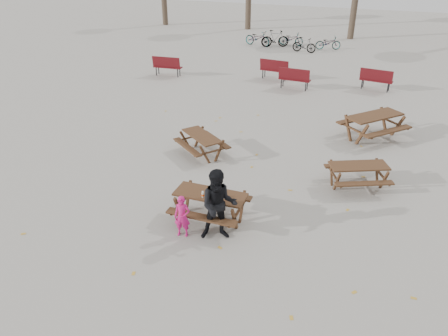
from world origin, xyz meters
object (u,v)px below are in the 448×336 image
(soda_bottle, at_px, (203,195))
(picnic_table_far, at_px, (373,127))
(child, at_px, (182,217))
(picnic_table_east, at_px, (357,176))
(main_picnic_table, at_px, (210,200))
(food_tray, at_px, (224,197))
(adult, at_px, (219,205))
(picnic_table_north, at_px, (202,145))

(soda_bottle, xyz_separation_m, picnic_table_far, (3.66, 7.02, -0.40))
(child, height_order, picnic_table_east, child)
(main_picnic_table, relative_size, picnic_table_far, 0.88)
(food_tray, height_order, adult, adult)
(picnic_table_east, bearing_deg, soda_bottle, -161.14)
(adult, distance_m, picnic_table_far, 8.06)
(food_tray, distance_m, child, 1.14)
(main_picnic_table, relative_size, soda_bottle, 10.59)
(soda_bottle, relative_size, picnic_table_far, 0.08)
(child, relative_size, picnic_table_far, 0.52)
(picnic_table_east, bearing_deg, picnic_table_far, 62.75)
(soda_bottle, distance_m, picnic_table_east, 4.77)
(food_tray, xyz_separation_m, soda_bottle, (-0.51, -0.15, 0.05))
(child, height_order, picnic_table_north, child)
(child, xyz_separation_m, picnic_table_far, (3.94, 7.65, -0.09))
(picnic_table_north, bearing_deg, food_tray, -21.38)
(child, relative_size, adult, 0.59)
(soda_bottle, height_order, picnic_table_north, soda_bottle)
(soda_bottle, bearing_deg, picnic_table_north, 113.29)
(adult, relative_size, picnic_table_east, 1.11)
(main_picnic_table, distance_m, child, 0.93)
(child, relative_size, picnic_table_north, 0.66)
(food_tray, relative_size, picnic_table_north, 0.11)
(picnic_table_north, bearing_deg, main_picnic_table, -26.04)
(picnic_table_east, bearing_deg, adult, -152.64)
(picnic_table_east, bearing_deg, picnic_table_north, 151.03)
(food_tray, xyz_separation_m, picnic_table_east, (2.96, 3.08, -0.44))
(picnic_table_north, xyz_separation_m, picnic_table_far, (5.24, 3.37, 0.09))
(picnic_table_north, distance_m, picnic_table_far, 6.23)
(main_picnic_table, xyz_separation_m, food_tray, (0.40, -0.06, 0.21))
(child, distance_m, picnic_table_north, 4.48)
(picnic_table_north, relative_size, picnic_table_far, 0.79)
(picnic_table_far, bearing_deg, child, -164.98)
(food_tray, xyz_separation_m, adult, (0.07, -0.56, 0.11))
(picnic_table_far, bearing_deg, main_picnic_table, -165.33)
(child, distance_m, adult, 0.95)
(child, bearing_deg, main_picnic_table, 55.29)
(food_tray, bearing_deg, adult, -83.25)
(picnic_table_east, bearing_deg, food_tray, -158.03)
(soda_bottle, bearing_deg, main_picnic_table, 63.81)
(main_picnic_table, xyz_separation_m, picnic_table_far, (3.56, 6.81, -0.14))
(picnic_table_east, xyz_separation_m, picnic_table_far, (0.20, 3.79, 0.09))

